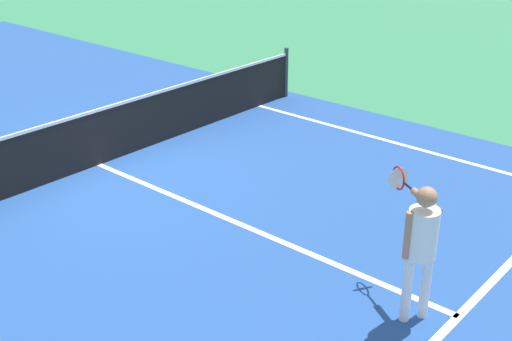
% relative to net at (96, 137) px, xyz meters
% --- Properties ---
extents(ground_plane, '(60.00, 60.00, 0.00)m').
position_rel_net_xyz_m(ground_plane, '(0.00, 0.00, -0.49)').
color(ground_plane, '#337F51').
extents(court_surface_inbounds, '(10.62, 24.40, 0.00)m').
position_rel_net_xyz_m(court_surface_inbounds, '(0.00, 0.00, -0.49)').
color(court_surface_inbounds, '#234C93').
rests_on(court_surface_inbounds, ground_plane).
extents(line_service_near, '(8.22, 0.10, 0.01)m').
position_rel_net_xyz_m(line_service_near, '(0.00, -6.40, -0.49)').
color(line_service_near, white).
rests_on(line_service_near, ground_plane).
extents(line_center_service, '(0.10, 6.40, 0.01)m').
position_rel_net_xyz_m(line_center_service, '(0.00, -3.20, -0.49)').
color(line_center_service, white).
rests_on(line_center_service, ground_plane).
extents(net, '(10.09, 0.09, 1.07)m').
position_rel_net_xyz_m(net, '(0.00, 0.00, 0.00)').
color(net, '#33383D').
rests_on(net, ground_plane).
extents(player_near, '(0.90, 0.94, 1.57)m').
position_rel_net_xyz_m(player_near, '(-0.32, -6.01, 0.48)').
color(player_near, white).
rests_on(player_near, ground_plane).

